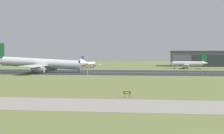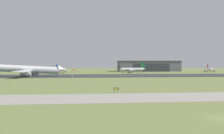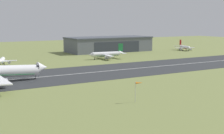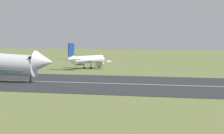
# 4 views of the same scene
# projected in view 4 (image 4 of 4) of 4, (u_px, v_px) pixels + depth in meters

# --- Properties ---
(airplane_parked_west) EXTENTS (16.78, 20.64, 8.51)m
(airplane_parked_west) POSITION_uv_depth(u_px,v_px,m) (87.00, 60.00, 173.48)
(airplane_parked_west) COLOR white
(airplane_parked_west) RESTS_ON ground_plane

